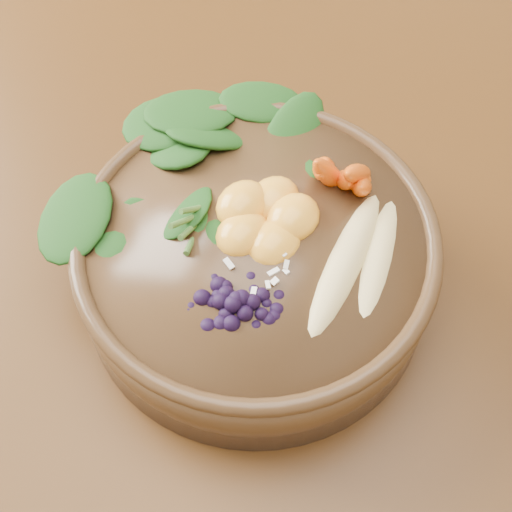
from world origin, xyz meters
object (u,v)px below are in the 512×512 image
Objects in this scene: stoneware_bowl at (256,263)px; blueberry_pile at (235,289)px; banana_halves at (364,249)px; kale_heap at (224,149)px; carrot_cluster at (349,145)px; dining_table at (178,153)px; mandarin_cluster at (265,208)px.

blueberry_pile is (0.02, -0.05, 0.05)m from stoneware_bowl.
stoneware_bowl is at bearing -177.26° from banana_halves.
kale_heap is 1.42× the size of blueberry_pile.
carrot_cluster is 0.07m from banana_halves.
dining_table is at bearing 149.67° from kale_heap.
mandarin_cluster reaches higher than banana_halves.
dining_table is 0.28m from mandarin_cluster.
stoneware_bowl is 2.16× the size of blueberry_pile.
kale_heap is at bearing 148.49° from stoneware_bowl.
kale_heap is (0.14, -0.08, 0.18)m from dining_table.
carrot_cluster reaches higher than dining_table.
kale_heap is 1.11× the size of banana_halves.
dining_table is 22.86× the size of carrot_cluster.
stoneware_bowl is 0.05m from mandarin_cluster.
kale_heap is 0.06m from mandarin_cluster.
kale_heap reaches higher than banana_halves.
mandarin_cluster is 0.07m from blueberry_pile.
banana_halves is 0.09m from blueberry_pile.
mandarin_cluster is 0.69× the size of blueberry_pile.
banana_halves is at bearing -1.93° from kale_heap.
stoneware_bowl is (0.20, -0.12, 0.13)m from dining_table.
dining_table is 0.33m from blueberry_pile.
carrot_cluster is at bearing 113.06° from banana_halves.
kale_heap is 2.38× the size of carrot_cluster.
blueberry_pile reaches higher than dining_table.
dining_table is 0.26m from stoneware_bowl.
mandarin_cluster is at bearing 170.25° from banana_halves.
kale_heap is (-0.06, 0.03, 0.05)m from stoneware_bowl.
banana_halves is at bearing 24.36° from stoneware_bowl.
stoneware_bowl reaches higher than dining_table.
banana_halves reaches higher than stoneware_bowl.
kale_heap reaches higher than blueberry_pile.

